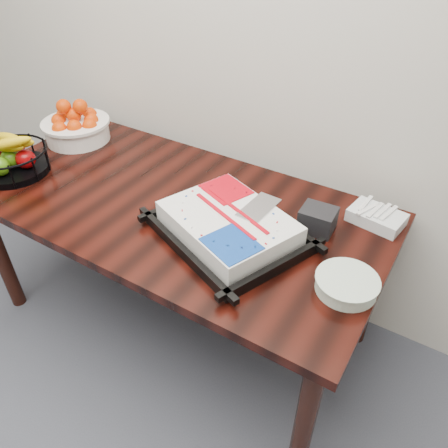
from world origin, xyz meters
The scene contains 7 objects.
table centered at (0.00, 2.00, 0.66)m, with size 1.80×0.90×0.75m.
cake_tray centered at (0.33, 1.92, 0.80)m, with size 0.64×0.58×0.11m.
tangerine_bowl centered at (-0.75, 2.20, 0.84)m, with size 0.34×0.34×0.22m.
fruit_basket centered at (-0.75, 1.81, 0.82)m, with size 0.33×0.33×0.18m.
plate_stack centered at (0.80, 1.89, 0.78)m, with size 0.21×0.21×0.05m.
fork_bag centered at (0.78, 2.30, 0.78)m, with size 0.22×0.16×0.06m.
napkin_box centered at (0.59, 2.14, 0.80)m, with size 0.13×0.11×0.09m, color black.
Camera 1 is at (0.99, 0.84, 1.79)m, focal length 35.00 mm.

